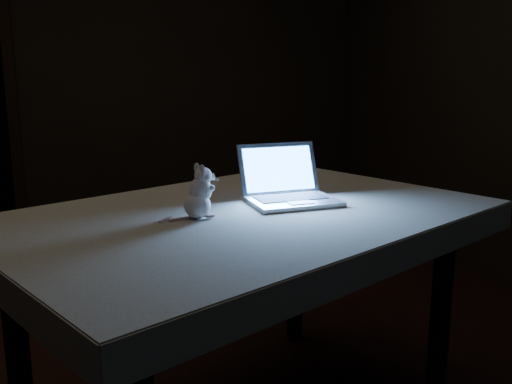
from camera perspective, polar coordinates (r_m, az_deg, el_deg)
name	(u,v)px	position (r m, az deg, el deg)	size (l,w,h in m)	color
floor	(145,374)	(2.69, -11.03, -17.46)	(5.00, 5.00, 0.00)	black
back_wall	(92,71)	(4.83, -16.07, 11.54)	(4.50, 0.04, 2.60)	black
table	(245,325)	(2.10, -1.07, -13.19)	(1.56, 1.00, 0.83)	black
tablecloth	(235,227)	(1.94, -2.12, -3.55)	(1.66, 1.10, 0.10)	beige
laptop	(294,175)	(2.04, 3.81, 1.72)	(0.31, 0.27, 0.21)	#A9A9AE
plush_mouse	(197,192)	(1.85, -5.93, 0.03)	(0.13, 0.13, 0.18)	white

